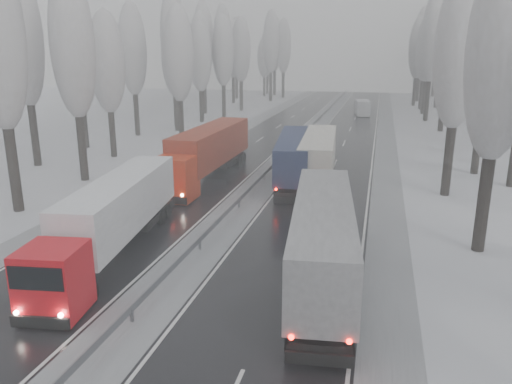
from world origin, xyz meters
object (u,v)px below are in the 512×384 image
at_px(truck_blue_box, 295,154).
at_px(truck_red_red, 207,150).
at_px(truck_grey_tarp, 323,231).
at_px(truck_red_white, 114,213).
at_px(truck_cream_box, 319,153).
at_px(box_truck_distant, 362,107).

distance_m(truck_blue_box, truck_red_red, 7.43).
distance_m(truck_grey_tarp, truck_red_white, 11.19).
xyz_separation_m(truck_red_white, truck_red_red, (-0.64, 16.82, 0.26)).
distance_m(truck_grey_tarp, truck_cream_box, 19.37).
bearing_deg(truck_red_white, truck_grey_tarp, -9.44).
xyz_separation_m(box_truck_distant, truck_red_red, (-10.95, -49.80, 1.21)).
distance_m(truck_blue_box, box_truck_distant, 48.56).
bearing_deg(truck_red_red, truck_red_white, -87.15).
relative_size(truck_grey_tarp, truck_red_white, 1.05).
bearing_deg(truck_grey_tarp, truck_cream_box, 91.27).
bearing_deg(box_truck_distant, truck_red_white, -106.60).
relative_size(truck_grey_tarp, truck_red_red, 0.95).
height_order(truck_grey_tarp, truck_blue_box, truck_grey_tarp).
bearing_deg(truck_blue_box, truck_red_white, -117.10).
height_order(truck_blue_box, truck_red_red, truck_red_red).
distance_m(truck_grey_tarp, truck_red_red, 20.84).
height_order(truck_grey_tarp, truck_red_red, truck_red_red).
bearing_deg(truck_red_red, truck_cream_box, 13.05).
xyz_separation_m(truck_grey_tarp, box_truck_distant, (-0.87, 66.96, -1.08)).
height_order(truck_blue_box, box_truck_distant, truck_blue_box).
bearing_deg(truck_blue_box, truck_red_red, -176.30).
distance_m(truck_cream_box, truck_red_red, 9.53).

